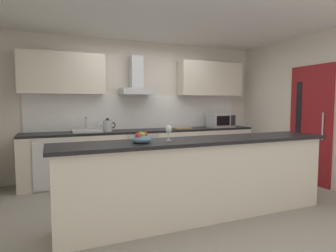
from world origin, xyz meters
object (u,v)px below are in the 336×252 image
Objects in this scene: sink at (87,131)px; wine_glass at (169,130)px; refrigerator at (51,162)px; microwave at (221,120)px; oven at (139,154)px; chopping_board at (182,128)px; kettle at (108,126)px; fruit_bowl at (141,139)px; range_hood at (137,83)px.

wine_glass is (0.68, -2.05, 0.16)m from sink.
microwave is (3.29, -0.03, 0.62)m from refrigerator.
sink is (-2.71, 0.04, -0.12)m from microwave.
refrigerator is (-1.53, -0.00, -0.03)m from oven.
kettle is at bearing -179.61° from chopping_board.
refrigerator is 2.37m from fruit_bowl.
microwave is 1.73× the size of kettle.
wine_glass is 0.37m from fruit_bowl.
wine_glass is at bearing -71.68° from sink.
chopping_board is at bearing -9.82° from range_hood.
sink is 1.82m from chopping_board.
fruit_bowl is 2.57m from chopping_board.
chopping_board is (0.89, -0.15, -0.88)m from range_hood.
wine_glass is (-2.03, -2.01, 0.04)m from microwave.
kettle reaches higher than refrigerator.
sink reaches higher than refrigerator.
wine_glass is (-0.26, -2.17, -0.69)m from range_hood.
microwave reaches higher than sink.
oven is at bearing 178.47° from chopping_board.
refrigerator is at bearing -178.66° from sink.
microwave is 1.92m from range_hood.
sink is 2.17m from wine_glass.
microwave is at bearing 44.76° from wine_glass.
fruit_bowl is at bearing -125.62° from chopping_board.
range_hood is 2.29m from wine_glass.
wine_glass reaches higher than kettle.
kettle is 0.99m from range_hood.
oven is 2.77× the size of kettle.
wine_glass is 0.81× the size of fruit_bowl.
range_hood is 1.25m from chopping_board.
range_hood reaches higher than refrigerator.
sink is 1.28m from range_hood.
range_hood is at bearing 174.91° from microwave.
sink is at bearing 108.32° from wine_glass.
wine_glass is 2.32m from chopping_board.
oven is 2.35× the size of chopping_board.
sink is at bearing 179.33° from oven.
oven is 2.15m from wine_glass.
microwave is at bearing -0.82° from sink.
microwave is 2.81× the size of wine_glass.
oven is at bearing 82.75° from wine_glass.
microwave reaches higher than oven.
kettle is at bearing -176.71° from oven.
oven is 0.94× the size of refrigerator.
chopping_board is (-0.88, 0.00, -0.14)m from microwave.
chopping_board is (1.82, -0.03, -0.02)m from sink.
refrigerator is 2.94× the size of kettle.
range_hood is 4.05× the size of wine_glass.
range_hood is (0.00, 0.13, 1.33)m from oven.
kettle is 1.62× the size of wine_glass.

